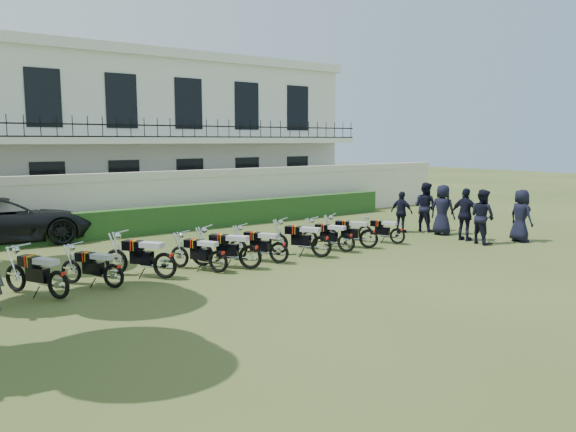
% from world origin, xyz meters
% --- Properties ---
extents(ground, '(100.00, 100.00, 0.00)m').
position_xyz_m(ground, '(0.00, 0.00, 0.00)').
color(ground, '#34481D').
rests_on(ground, ground).
extents(perimeter_wall, '(30.00, 0.35, 2.30)m').
position_xyz_m(perimeter_wall, '(0.00, 8.00, 1.17)').
color(perimeter_wall, beige).
rests_on(perimeter_wall, ground).
extents(hedge, '(18.00, 0.60, 1.00)m').
position_xyz_m(hedge, '(1.00, 7.20, 0.50)').
color(hedge, '#163F18').
rests_on(hedge, ground).
extents(building, '(20.40, 9.60, 7.40)m').
position_xyz_m(building, '(0.00, 13.96, 3.71)').
color(building, silver).
rests_on(building, ground).
extents(motorcycle_0, '(1.05, 1.86, 1.11)m').
position_xyz_m(motorcycle_0, '(-6.70, -0.12, 0.51)').
color(motorcycle_0, black).
rests_on(motorcycle_0, ground).
extents(motorcycle_1, '(1.08, 1.60, 1.01)m').
position_xyz_m(motorcycle_1, '(-5.40, 0.11, 0.47)').
color(motorcycle_1, black).
rests_on(motorcycle_1, ground).
extents(motorcycle_2, '(1.32, 1.78, 1.15)m').
position_xyz_m(motorcycle_2, '(-4.04, 0.24, 0.53)').
color(motorcycle_2, black).
rests_on(motorcycle_2, ground).
extents(motorcycle_3, '(0.95, 1.72, 1.02)m').
position_xyz_m(motorcycle_3, '(-2.61, 0.04, 0.47)').
color(motorcycle_3, black).
rests_on(motorcycle_3, ground).
extents(motorcycle_4, '(1.36, 1.71, 1.14)m').
position_xyz_m(motorcycle_4, '(-1.71, -0.12, 0.52)').
color(motorcycle_4, black).
rests_on(motorcycle_4, ground).
extents(motorcycle_5, '(1.07, 1.71, 1.05)m').
position_xyz_m(motorcycle_5, '(-0.65, 0.03, 0.49)').
color(motorcycle_5, black).
rests_on(motorcycle_5, ground).
extents(motorcycle_6, '(1.18, 1.78, 1.11)m').
position_xyz_m(motorcycle_6, '(0.84, -0.06, 0.51)').
color(motorcycle_6, black).
rests_on(motorcycle_6, ground).
extents(motorcycle_7, '(0.92, 1.74, 1.03)m').
position_xyz_m(motorcycle_7, '(1.98, 0.10, 0.47)').
color(motorcycle_7, black).
rests_on(motorcycle_7, ground).
extents(motorcycle_8, '(1.23, 1.65, 1.07)m').
position_xyz_m(motorcycle_8, '(2.99, 0.14, 0.49)').
color(motorcycle_8, black).
rests_on(motorcycle_8, ground).
extents(motorcycle_9, '(0.81, 1.60, 0.93)m').
position_xyz_m(motorcycle_9, '(4.32, 0.12, 0.43)').
color(motorcycle_9, black).
rests_on(motorcycle_9, ground).
extents(suv, '(6.08, 3.12, 1.64)m').
position_xyz_m(suv, '(-6.49, 8.08, 0.82)').
color(suv, black).
rests_on(suv, ground).
extents(officer_0, '(0.76, 1.00, 1.83)m').
position_xyz_m(officer_0, '(8.19, -2.00, 0.91)').
color(officer_0, black).
rests_on(officer_0, ground).
extents(officer_1, '(0.85, 1.02, 1.87)m').
position_xyz_m(officer_1, '(6.77, -1.44, 0.93)').
color(officer_1, black).
rests_on(officer_1, ground).
extents(officer_2, '(0.65, 1.15, 1.85)m').
position_xyz_m(officer_2, '(6.82, -0.74, 0.93)').
color(officer_2, black).
rests_on(officer_2, ground).
extents(officer_3, '(0.84, 1.05, 1.88)m').
position_xyz_m(officer_3, '(7.16, 0.54, 0.94)').
color(officer_3, black).
rests_on(officer_3, ground).
extents(officer_4, '(0.83, 1.01, 1.90)m').
position_xyz_m(officer_4, '(7.30, 1.49, 0.95)').
color(officer_4, black).
rests_on(officer_4, ground).
extents(officer_5, '(0.55, 0.98, 1.58)m').
position_xyz_m(officer_5, '(6.30, 1.77, 0.79)').
color(officer_5, black).
rests_on(officer_5, ground).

